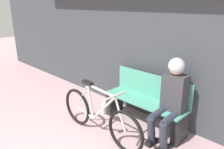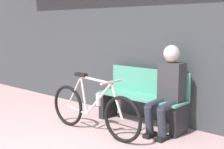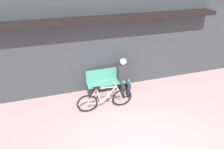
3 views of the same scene
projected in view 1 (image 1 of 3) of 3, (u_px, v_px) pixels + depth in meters
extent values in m
cube|color=#3D4247|center=(173.00, 28.00, 3.35)|extent=(12.00, 0.12, 3.20)
cube|color=#51A88E|center=(144.00, 101.00, 3.55)|extent=(1.42, 0.42, 0.03)
cube|color=#51A88E|center=(152.00, 86.00, 3.62)|extent=(1.42, 0.03, 0.40)
cube|color=#232326|center=(115.00, 102.00, 4.07)|extent=(0.10, 0.36, 0.43)
cube|color=#232326|center=(180.00, 129.00, 3.18)|extent=(0.10, 0.36, 0.43)
torus|color=black|center=(77.00, 107.00, 3.65)|extent=(0.62, 0.05, 0.62)
torus|color=black|center=(125.00, 132.00, 2.94)|extent=(0.62, 0.05, 0.62)
cylinder|color=silver|center=(101.00, 90.00, 3.11)|extent=(0.58, 0.03, 0.07)
cylinder|color=silver|center=(103.00, 108.00, 3.16)|extent=(0.50, 0.03, 0.53)
cylinder|color=silver|center=(90.00, 101.00, 3.35)|extent=(0.14, 0.03, 0.54)
cylinder|color=silver|center=(85.00, 112.00, 3.53)|extent=(0.41, 0.03, 0.08)
cylinder|color=silver|center=(82.00, 96.00, 3.48)|extent=(0.32, 0.02, 0.49)
cylinder|color=silver|center=(120.00, 115.00, 2.93)|extent=(0.22, 0.03, 0.46)
cube|color=black|center=(88.00, 83.00, 3.29)|extent=(0.20, 0.07, 0.05)
cylinder|color=silver|center=(115.00, 96.00, 2.92)|extent=(0.03, 0.40, 0.03)
cylinder|color=beige|center=(103.00, 108.00, 3.16)|extent=(0.07, 0.07, 0.17)
cylinder|color=#2D3342|center=(159.00, 113.00, 3.15)|extent=(0.11, 0.39, 0.13)
cylinder|color=#2D3342|center=(151.00, 130.00, 3.10)|extent=(0.11, 0.17, 0.40)
cube|color=black|center=(151.00, 142.00, 3.19)|extent=(0.10, 0.22, 0.06)
cylinder|color=#2D3342|center=(171.00, 118.00, 3.02)|extent=(0.11, 0.39, 0.13)
cylinder|color=#2D3342|center=(163.00, 135.00, 2.97)|extent=(0.11, 0.17, 0.40)
cube|color=black|center=(163.00, 148.00, 3.06)|extent=(0.10, 0.22, 0.06)
cube|color=#38383D|center=(175.00, 92.00, 3.16)|extent=(0.34, 0.22, 0.55)
sphere|color=beige|center=(176.00, 68.00, 3.02)|extent=(0.20, 0.20, 0.20)
sphere|color=silver|center=(177.00, 66.00, 3.02)|extent=(0.23, 0.23, 0.23)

